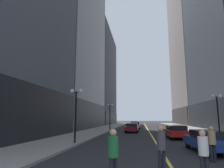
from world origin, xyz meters
TOP-DOWN VIEW (x-y plane):
  - ground_plane at (0.00, 35.00)m, footprint 200.00×200.00m
  - sidewalk_left at (-8.25, 35.00)m, footprint 4.50×78.00m
  - sidewalk_right at (8.25, 35.00)m, footprint 4.50×78.00m
  - lane_centre_stripe at (0.00, 35.00)m, footprint 0.16×70.00m
  - building_left_far at (-15.61, 60.00)m, footprint 10.42×26.00m
  - building_right_far at (15.63, 60.00)m, footprint 10.45×26.00m
  - car_blue at (2.82, 8.48)m, footprint 2.00×4.53m
  - car_red at (2.30, 16.83)m, footprint 2.02×4.82m
  - car_maroon at (-2.53, 25.02)m, footprint 1.92×4.07m
  - car_yellow at (-2.37, 33.98)m, footprint 2.00×4.14m
  - car_silver at (-2.67, 42.35)m, footprint 1.86×4.70m
  - pedestrian_in_green_parka at (-2.15, 1.72)m, footprint 0.47×0.47m
  - pedestrian_with_orange_bag at (-0.50, 3.13)m, footprint 0.39×0.39m
  - pedestrian_in_tan_trench at (2.16, 5.67)m, footprint 0.44×0.44m
  - pedestrian_in_white_shirt at (0.87, 2.61)m, footprint 0.35×0.35m
  - street_lamp_left_near at (-6.40, 10.65)m, footprint 1.06×0.36m
  - street_lamp_left_far at (-6.40, 28.96)m, footprint 1.06×0.36m
  - street_lamp_right_mid at (6.40, 16.43)m, footprint 1.06×0.36m

SIDE VIEW (x-z plane):
  - ground_plane at x=0.00m, z-range 0.00..0.00m
  - lane_centre_stripe at x=0.00m, z-range 0.00..0.01m
  - sidewalk_left at x=-8.25m, z-range 0.00..0.15m
  - sidewalk_right at x=8.25m, z-range 0.00..0.15m
  - car_maroon at x=-2.53m, z-range 0.06..1.38m
  - car_yellow at x=-2.37m, z-range 0.06..1.38m
  - car_blue at x=2.82m, z-range 0.06..1.38m
  - car_silver at x=-2.67m, z-range 0.06..1.38m
  - car_red at x=2.30m, z-range 0.06..1.38m
  - pedestrian_in_white_shirt at x=0.87m, z-range 0.14..1.80m
  - pedestrian_in_tan_trench at x=2.16m, z-range 0.14..1.81m
  - pedestrian_in_green_parka at x=-2.15m, z-range 0.14..1.87m
  - pedestrian_with_orange_bag at x=-0.50m, z-range 0.16..1.97m
  - street_lamp_left_near at x=-6.40m, z-range 1.04..5.47m
  - street_lamp_left_far at x=-6.40m, z-range 1.04..5.47m
  - street_lamp_right_mid at x=6.40m, z-range 1.04..5.47m
  - building_left_far at x=-15.61m, z-range -0.08..30.82m
  - building_right_far at x=15.63m, z-range -0.10..54.02m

